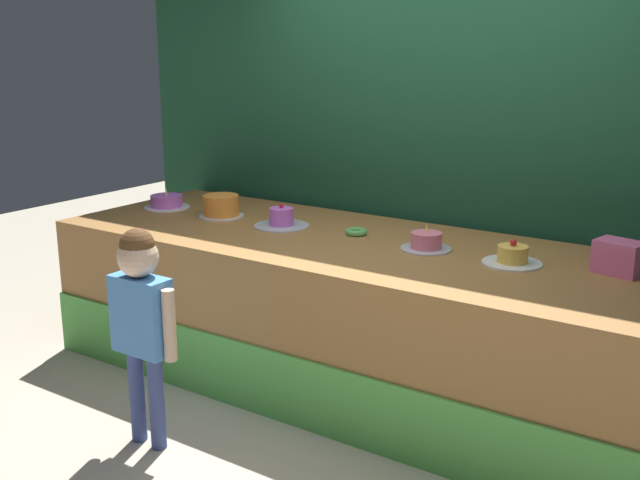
{
  "coord_description": "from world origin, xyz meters",
  "views": [
    {
      "loc": [
        2.0,
        -2.95,
        1.97
      ],
      "look_at": [
        -0.24,
        0.38,
        0.92
      ],
      "focal_mm": 42.59,
      "sensor_mm": 36.0,
      "label": 1
    }
  ],
  "objects_px": {
    "pink_box": "(619,257)",
    "cake_far_left": "(167,202)",
    "child_figure": "(141,308)",
    "donut": "(356,232)",
    "cake_right": "(512,257)",
    "cake_center_right": "(426,242)",
    "cake_left": "(221,206)",
    "cake_center_left": "(282,219)"
  },
  "relations": [
    {
      "from": "cake_far_left",
      "to": "cake_center_right",
      "type": "distance_m",
      "value": 1.96
    },
    {
      "from": "cake_left",
      "to": "cake_center_right",
      "type": "height_order",
      "value": "cake_center_right"
    },
    {
      "from": "cake_right",
      "to": "donut",
      "type": "bearing_deg",
      "value": 175.71
    },
    {
      "from": "cake_far_left",
      "to": "cake_left",
      "type": "xyz_separation_m",
      "value": [
        0.49,
        0.0,
        0.03
      ]
    },
    {
      "from": "donut",
      "to": "cake_left",
      "type": "bearing_deg",
      "value": -175.24
    },
    {
      "from": "pink_box",
      "to": "cake_center_right",
      "type": "relative_size",
      "value": 0.79
    },
    {
      "from": "donut",
      "to": "cake_far_left",
      "type": "bearing_deg",
      "value": -176.64
    },
    {
      "from": "donut",
      "to": "cake_center_left",
      "type": "relative_size",
      "value": 0.38
    },
    {
      "from": "child_figure",
      "to": "donut",
      "type": "height_order",
      "value": "child_figure"
    },
    {
      "from": "pink_box",
      "to": "cake_right",
      "type": "relative_size",
      "value": 0.73
    },
    {
      "from": "donut",
      "to": "cake_center_left",
      "type": "distance_m",
      "value": 0.5
    },
    {
      "from": "child_figure",
      "to": "cake_right",
      "type": "xyz_separation_m",
      "value": [
        1.38,
        1.26,
        0.18
      ]
    },
    {
      "from": "donut",
      "to": "cake_center_left",
      "type": "height_order",
      "value": "cake_center_left"
    },
    {
      "from": "donut",
      "to": "cake_left",
      "type": "distance_m",
      "value": 0.98
    },
    {
      "from": "cake_far_left",
      "to": "cake_right",
      "type": "height_order",
      "value": "cake_far_left"
    },
    {
      "from": "pink_box",
      "to": "cake_far_left",
      "type": "height_order",
      "value": "pink_box"
    },
    {
      "from": "child_figure",
      "to": "pink_box",
      "type": "xyz_separation_m",
      "value": [
        1.87,
        1.4,
        0.22
      ]
    },
    {
      "from": "pink_box",
      "to": "cake_far_left",
      "type": "distance_m",
      "value": 2.94
    },
    {
      "from": "donut",
      "to": "cake_center_right",
      "type": "height_order",
      "value": "cake_center_right"
    },
    {
      "from": "cake_far_left",
      "to": "cake_left",
      "type": "bearing_deg",
      "value": 0.56
    },
    {
      "from": "child_figure",
      "to": "donut",
      "type": "bearing_deg",
      "value": 73.36
    },
    {
      "from": "child_figure",
      "to": "cake_right",
      "type": "height_order",
      "value": "child_figure"
    },
    {
      "from": "cake_center_left",
      "to": "cake_right",
      "type": "distance_m",
      "value": 1.47
    },
    {
      "from": "pink_box",
      "to": "child_figure",
      "type": "bearing_deg",
      "value": -143.22
    },
    {
      "from": "child_figure",
      "to": "cake_far_left",
      "type": "height_order",
      "value": "child_figure"
    },
    {
      "from": "pink_box",
      "to": "cake_center_left",
      "type": "bearing_deg",
      "value": -175.86
    },
    {
      "from": "cake_center_left",
      "to": "cake_center_right",
      "type": "distance_m",
      "value": 0.98
    },
    {
      "from": "cake_center_left",
      "to": "cake_right",
      "type": "relative_size",
      "value": 1.12
    },
    {
      "from": "child_figure",
      "to": "donut",
      "type": "distance_m",
      "value": 1.4
    },
    {
      "from": "cake_left",
      "to": "donut",
      "type": "bearing_deg",
      "value": 4.76
    },
    {
      "from": "donut",
      "to": "cake_far_left",
      "type": "distance_m",
      "value": 1.47
    },
    {
      "from": "pink_box",
      "to": "cake_center_left",
      "type": "distance_m",
      "value": 1.96
    },
    {
      "from": "pink_box",
      "to": "donut",
      "type": "distance_m",
      "value": 1.47
    },
    {
      "from": "cake_left",
      "to": "cake_center_left",
      "type": "distance_m",
      "value": 0.49
    },
    {
      "from": "child_figure",
      "to": "cake_center_left",
      "type": "xyz_separation_m",
      "value": [
        -0.09,
        1.25,
        0.19
      ]
    },
    {
      "from": "pink_box",
      "to": "cake_left",
      "type": "relative_size",
      "value": 0.76
    },
    {
      "from": "pink_box",
      "to": "cake_center_left",
      "type": "xyz_separation_m",
      "value": [
        -1.96,
        -0.14,
        -0.04
      ]
    },
    {
      "from": "cake_left",
      "to": "cake_far_left",
      "type": "bearing_deg",
      "value": -179.44
    },
    {
      "from": "child_figure",
      "to": "pink_box",
      "type": "distance_m",
      "value": 2.34
    },
    {
      "from": "child_figure",
      "to": "cake_center_right",
      "type": "height_order",
      "value": "child_figure"
    },
    {
      "from": "cake_far_left",
      "to": "donut",
      "type": "bearing_deg",
      "value": 3.36
    },
    {
      "from": "pink_box",
      "to": "cake_far_left",
      "type": "xyz_separation_m",
      "value": [
        -2.94,
        -0.15,
        -0.04
      ]
    }
  ]
}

